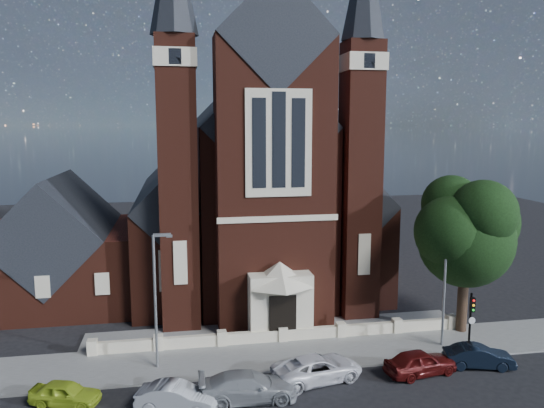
{
  "coord_description": "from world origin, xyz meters",
  "views": [
    {
      "loc": [
        -6.62,
        -26.06,
        14.14
      ],
      "look_at": [
        0.29,
        12.0,
        8.4
      ],
      "focal_mm": 35.0,
      "sensor_mm": 36.0,
      "label": 1
    }
  ],
  "objects_px": {
    "car_silver_a": "(177,397)",
    "car_navy": "(479,357)",
    "car_white_suv": "(318,368)",
    "traffic_signal": "(471,315)",
    "car_silver_b": "(248,386)",
    "street_lamp_right": "(446,277)",
    "church": "(248,190)",
    "street_tree": "(470,234)",
    "car_dark_red": "(420,362)",
    "street_lamp_left": "(157,293)",
    "car_lime_van": "(65,393)",
    "parish_hall": "(60,252)"
  },
  "relations": [
    {
      "from": "street_lamp_right",
      "to": "car_silver_b",
      "type": "distance_m",
      "value": 14.58
    },
    {
      "from": "car_lime_van",
      "to": "car_white_suv",
      "type": "relative_size",
      "value": 0.7
    },
    {
      "from": "street_tree",
      "to": "traffic_signal",
      "type": "height_order",
      "value": "street_tree"
    },
    {
      "from": "street_tree",
      "to": "car_lime_van",
      "type": "bearing_deg",
      "value": -168.83
    },
    {
      "from": "traffic_signal",
      "to": "car_silver_b",
      "type": "distance_m",
      "value": 14.64
    },
    {
      "from": "church",
      "to": "street_lamp_right",
      "type": "xyz_separation_m",
      "value": [
        10.09,
        -18.94,
        -3.59
      ]
    },
    {
      "from": "parish_hall",
      "to": "street_lamp_left",
      "type": "relative_size",
      "value": 1.51
    },
    {
      "from": "street_tree",
      "to": "street_lamp_right",
      "type": "bearing_deg",
      "value": -145.74
    },
    {
      "from": "car_silver_b",
      "to": "car_silver_a",
      "type": "bearing_deg",
      "value": 96.3
    },
    {
      "from": "car_lime_van",
      "to": "car_dark_red",
      "type": "xyz_separation_m",
      "value": [
        19.34,
        -0.16,
        0.11
      ]
    },
    {
      "from": "church",
      "to": "car_navy",
      "type": "bearing_deg",
      "value": -64.25
    },
    {
      "from": "church",
      "to": "car_silver_a",
      "type": "bearing_deg",
      "value": -106.11
    },
    {
      "from": "street_lamp_right",
      "to": "car_silver_a",
      "type": "xyz_separation_m",
      "value": [
        -16.95,
        -4.8,
        -3.92
      ]
    },
    {
      "from": "street_lamp_right",
      "to": "car_silver_a",
      "type": "distance_m",
      "value": 18.04
    },
    {
      "from": "street_tree",
      "to": "car_silver_a",
      "type": "distance_m",
      "value": 21.45
    },
    {
      "from": "car_silver_b",
      "to": "car_dark_red",
      "type": "height_order",
      "value": "car_silver_b"
    },
    {
      "from": "car_lime_van",
      "to": "car_dark_red",
      "type": "relative_size",
      "value": 0.84
    },
    {
      "from": "car_silver_a",
      "to": "car_silver_b",
      "type": "relative_size",
      "value": 0.8
    },
    {
      "from": "car_silver_b",
      "to": "traffic_signal",
      "type": "bearing_deg",
      "value": -77.01
    },
    {
      "from": "car_dark_red",
      "to": "car_lime_van",
      "type": "bearing_deg",
      "value": 79.6
    },
    {
      "from": "traffic_signal",
      "to": "car_silver_a",
      "type": "height_order",
      "value": "traffic_signal"
    },
    {
      "from": "street_lamp_right",
      "to": "car_navy",
      "type": "height_order",
      "value": "street_lamp_right"
    },
    {
      "from": "church",
      "to": "car_silver_b",
      "type": "xyz_separation_m",
      "value": [
        -3.23,
        -23.43,
        -7.44
      ]
    },
    {
      "from": "traffic_signal",
      "to": "car_navy",
      "type": "relative_size",
      "value": 1.0
    },
    {
      "from": "street_lamp_left",
      "to": "car_silver_b",
      "type": "xyz_separation_m",
      "value": [
        4.68,
        -4.49,
        -3.85
      ]
    },
    {
      "from": "traffic_signal",
      "to": "car_silver_a",
      "type": "xyz_separation_m",
      "value": [
        -17.86,
        -3.22,
        -1.91
      ]
    },
    {
      "from": "car_navy",
      "to": "traffic_signal",
      "type": "bearing_deg",
      "value": 1.85
    },
    {
      "from": "car_silver_a",
      "to": "car_silver_b",
      "type": "bearing_deg",
      "value": -67.49
    },
    {
      "from": "car_white_suv",
      "to": "car_navy",
      "type": "distance_m",
      "value": 9.79
    },
    {
      "from": "street_lamp_right",
      "to": "car_white_suv",
      "type": "xyz_separation_m",
      "value": [
        -9.22,
        -3.05,
        -3.88
      ]
    },
    {
      "from": "car_lime_van",
      "to": "car_silver_a",
      "type": "bearing_deg",
      "value": -88.79
    },
    {
      "from": "church",
      "to": "car_navy",
      "type": "distance_m",
      "value": 25.67
    },
    {
      "from": "car_silver_b",
      "to": "car_white_suv",
      "type": "relative_size",
      "value": 1.0
    },
    {
      "from": "car_lime_van",
      "to": "street_lamp_right",
      "type": "bearing_deg",
      "value": -65.22
    },
    {
      "from": "street_tree",
      "to": "car_navy",
      "type": "distance_m",
      "value": 8.2
    },
    {
      "from": "street_tree",
      "to": "car_lime_van",
      "type": "distance_m",
      "value": 26.35
    },
    {
      "from": "street_tree",
      "to": "car_dark_red",
      "type": "height_order",
      "value": "street_tree"
    },
    {
      "from": "traffic_signal",
      "to": "car_white_suv",
      "type": "distance_m",
      "value": 10.4
    },
    {
      "from": "street_lamp_left",
      "to": "car_lime_van",
      "type": "distance_m",
      "value": 6.89
    },
    {
      "from": "car_silver_a",
      "to": "traffic_signal",
      "type": "bearing_deg",
      "value": -62.14
    },
    {
      "from": "car_white_suv",
      "to": "car_navy",
      "type": "bearing_deg",
      "value": -103.32
    },
    {
      "from": "car_silver_a",
      "to": "car_navy",
      "type": "height_order",
      "value": "car_silver_a"
    },
    {
      "from": "car_navy",
      "to": "car_silver_a",
      "type": "bearing_deg",
      "value": 109.21
    },
    {
      "from": "street_tree",
      "to": "car_dark_red",
      "type": "distance_m",
      "value": 9.9
    },
    {
      "from": "street_lamp_left",
      "to": "church",
      "type": "bearing_deg",
      "value": 67.34
    },
    {
      "from": "car_lime_van",
      "to": "car_navy",
      "type": "distance_m",
      "value": 23.15
    },
    {
      "from": "street_tree",
      "to": "car_navy",
      "type": "xyz_separation_m",
      "value": [
        -1.94,
        -4.87,
        -6.3
      ]
    },
    {
      "from": "street_tree",
      "to": "car_navy",
      "type": "bearing_deg",
      "value": -111.67
    },
    {
      "from": "car_dark_red",
      "to": "car_navy",
      "type": "relative_size",
      "value": 1.06
    },
    {
      "from": "car_lime_van",
      "to": "car_silver_b",
      "type": "height_order",
      "value": "car_silver_b"
    }
  ]
}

